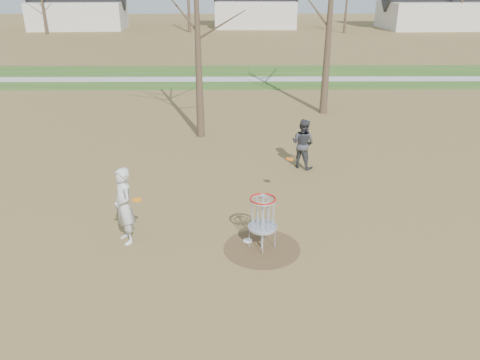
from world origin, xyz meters
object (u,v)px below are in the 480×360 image
disc_grounded (248,241)px  disc_golf_basket (263,214)px  player_standing (124,206)px  player_throwing (303,144)px

disc_grounded → disc_golf_basket: 1.00m
player_standing → disc_grounded: player_standing is taller
player_throwing → disc_grounded: player_throwing is taller
player_standing → player_throwing: size_ratio=1.13×
player_throwing → disc_golf_basket: (-1.60, -5.13, 0.09)m
player_standing → player_throwing: player_standing is taller
player_throwing → disc_grounded: bearing=104.3°
player_standing → player_throwing: bearing=102.2°
player_throwing → disc_grounded: (-1.92, -4.81, -0.81)m
disc_golf_basket → player_standing: bearing=173.5°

